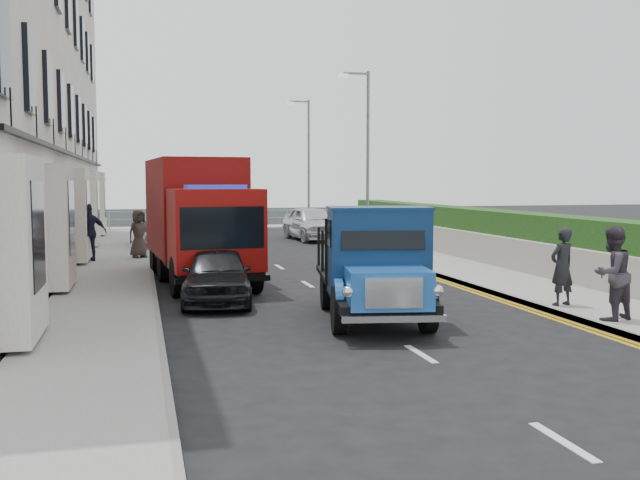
{
  "coord_description": "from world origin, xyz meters",
  "views": [
    {
      "loc": [
        -4.35,
        -12.56,
        2.8
      ],
      "look_at": [
        -0.24,
        3.65,
        1.4
      ],
      "focal_mm": 40.0,
      "sensor_mm": 36.0,
      "label": 1
    }
  ],
  "objects": [
    {
      "name": "pedestrian_east_near",
      "position": [
        4.4,
        0.85,
        0.96
      ],
      "size": [
        0.7,
        0.55,
        1.68
      ],
      "primitive_type": "imported",
      "rotation": [
        0.0,
        0.0,
        3.41
      ],
      "color": "black",
      "rests_on": "pavement_east"
    },
    {
      "name": "parked_car_mid",
      "position": [
        -2.6,
        9.5,
        0.63
      ],
      "size": [
        1.52,
        3.86,
        1.25
      ],
      "primitive_type": "imported",
      "rotation": [
        0.0,
        0.0,
        -0.05
      ],
      "color": "#5EB5CB",
      "rests_on": "ground"
    },
    {
      "name": "seafront_car_left",
      "position": [
        -0.5,
        23.51,
        0.68
      ],
      "size": [
        3.7,
        5.38,
        1.37
      ],
      "primitive_type": "imported",
      "rotation": [
        0.0,
        0.0,
        3.46
      ],
      "color": "black",
      "rests_on": "ground"
    },
    {
      "name": "pavement_west",
      "position": [
        -5.2,
        9.0,
        0.06
      ],
      "size": [
        2.4,
        38.0,
        0.12
      ],
      "primitive_type": "cube",
      "color": "gray",
      "rests_on": "ground"
    },
    {
      "name": "ground",
      "position": [
        0.0,
        0.0,
        0.0
      ],
      "size": [
        120.0,
        120.0,
        0.0
      ],
      "primitive_type": "plane",
      "color": "black",
      "rests_on": "ground"
    },
    {
      "name": "lamp_mid",
      "position": [
        4.18,
        14.0,
        4.0
      ],
      "size": [
        1.23,
        0.18,
        7.0
      ],
      "color": "slate",
      "rests_on": "ground"
    },
    {
      "name": "garden_east",
      "position": [
        7.21,
        9.0,
        0.9
      ],
      "size": [
        1.45,
        28.0,
        1.75
      ],
      "color": "#B2AD9E",
      "rests_on": "ground"
    },
    {
      "name": "sea_plane",
      "position": [
        0.0,
        60.0,
        0.0
      ],
      "size": [
        120.0,
        120.0,
        0.0
      ],
      "primitive_type": "plane",
      "color": "slate",
      "rests_on": "ground"
    },
    {
      "name": "bedford_lorry",
      "position": [
        0.08,
        0.42,
        1.04
      ],
      "size": [
        2.64,
        4.99,
        2.26
      ],
      "rotation": [
        0.0,
        0.0,
        -0.17
      ],
      "color": "black",
      "rests_on": "ground"
    },
    {
      "name": "pedestrian_west_far",
      "position": [
        -4.4,
        12.93,
        0.96
      ],
      "size": [
        0.97,
        0.87,
        1.67
      ],
      "primitive_type": "imported",
      "rotation": [
        0.0,
        0.0,
        0.52
      ],
      "color": "#3D302C",
      "rests_on": "pavement_west"
    },
    {
      "name": "lamp_far",
      "position": [
        4.18,
        24.0,
        4.0
      ],
      "size": [
        1.23,
        0.18,
        7.0
      ],
      "color": "slate",
      "rests_on": "ground"
    },
    {
      "name": "seafront_railing",
      "position": [
        0.0,
        28.2,
        0.58
      ],
      "size": [
        13.0,
        0.08,
        1.11
      ],
      "color": "#59B2A5",
      "rests_on": "ground"
    },
    {
      "name": "seafront_car_right",
      "position": [
        3.5,
        20.0,
        0.8
      ],
      "size": [
        2.22,
        4.84,
        1.61
      ],
      "primitive_type": "imported",
      "rotation": [
        0.0,
        0.0,
        0.07
      ],
      "color": "silver",
      "rests_on": "ground"
    },
    {
      "name": "pedestrian_west_near",
      "position": [
        -6.0,
        12.18,
        1.08
      ],
      "size": [
        1.21,
        0.71,
        1.93
      ],
      "primitive_type": "imported",
      "rotation": [
        0.0,
        0.0,
        3.36
      ],
      "color": "#1C1E32",
      "rests_on": "pavement_west"
    },
    {
      "name": "parked_car_rear",
      "position": [
        -3.6,
        17.69,
        0.63
      ],
      "size": [
        2.16,
        4.48,
        1.26
      ],
      "primitive_type": "imported",
      "rotation": [
        0.0,
        0.0,
        0.1
      ],
      "color": "#ACACB0",
      "rests_on": "ground"
    },
    {
      "name": "pavement_east",
      "position": [
        5.3,
        9.0,
        0.06
      ],
      "size": [
        2.6,
        38.0,
        0.12
      ],
      "primitive_type": "cube",
      "color": "gray",
      "rests_on": "ground"
    },
    {
      "name": "promenade",
      "position": [
        0.0,
        29.0,
        0.06
      ],
      "size": [
        30.0,
        2.5,
        0.12
      ],
      "primitive_type": "cube",
      "color": "gray",
      "rests_on": "ground"
    },
    {
      "name": "red_lorry",
      "position": [
        -2.79,
        7.39,
        1.81
      ],
      "size": [
        2.74,
        6.66,
        3.4
      ],
      "rotation": [
        0.0,
        0.0,
        0.08
      ],
      "color": "black",
      "rests_on": "ground"
    },
    {
      "name": "pedestrian_east_far",
      "position": [
        4.4,
        -0.81,
        1.02
      ],
      "size": [
        1.04,
        0.91,
        1.81
      ],
      "primitive_type": "imported",
      "rotation": [
        0.0,
        0.0,
        3.43
      ],
      "color": "#37303A",
      "rests_on": "pavement_east"
    },
    {
      "name": "parked_car_front",
      "position": [
        -2.65,
        3.75,
        0.65
      ],
      "size": [
        1.99,
        3.95,
        1.29
      ],
      "primitive_type": "imported",
      "rotation": [
        0.0,
        0.0,
        -0.13
      ],
      "color": "black",
      "rests_on": "ground"
    }
  ]
}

